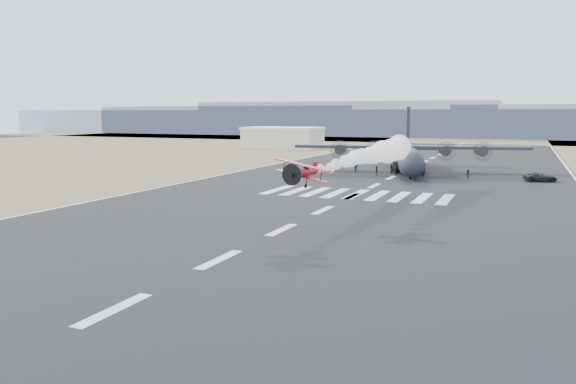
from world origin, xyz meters
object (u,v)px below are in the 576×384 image
Objects in this scene: aerobatic_biplane at (303,172)px; crew_f at (397,171)px; crew_d at (377,171)px; crew_e at (397,169)px; transport_aircraft at (409,155)px; crew_a at (421,170)px; hangar_left at (283,137)px; support_vehicle at (541,177)px; crew_c at (468,175)px; crew_h at (391,169)px; crew_b at (356,167)px; crew_g at (423,173)px.

crew_f is at bearing 95.42° from aerobatic_biplane.
crew_e is at bearing -62.87° from crew_d.
crew_a is (3.31, -5.45, -2.28)m from transport_aircraft.
transport_aircraft is at bearing -49.17° from hangar_left.
crew_d is 1.00× the size of crew_f.
crew_e is at bearing 67.08° from support_vehicle.
aerobatic_biplane reaches higher than crew_e.
hangar_left is 96.59m from crew_c.
transport_aircraft is at bearing 151.61° from crew_a.
crew_f is at bearing -69.43° from crew_e.
support_vehicle is 24.20m from crew_e.
crew_h is at bearing 96.88° from aerobatic_biplane.
crew_a is at bearing -71.15° from transport_aircraft.
crew_c is (8.65, -5.31, -0.01)m from crew_a.
support_vehicle is 3.01× the size of crew_b.
aerobatic_biplane is at bearing -61.39° from crew_a.
crew_d is at bearing 74.10° from support_vehicle.
crew_c is at bearing -72.98° from crew_f.
crew_b is at bearing -157.95° from crew_h.
crew_a is 1.18× the size of crew_g.
crew_b is at bearing 108.41° from crew_g.
crew_g is (1.06, -4.03, -0.14)m from crew_a.
crew_a reaches higher than crew_c.
crew_h reaches higher than support_vehicle.
crew_c reaches higher than crew_e.
crew_g is (-7.59, 1.28, -0.13)m from crew_c.
hangar_left is 13.50× the size of crew_h.
crew_e is (-4.28, -0.83, -0.03)m from crew_a.
transport_aircraft reaches higher than crew_b.
crew_a is 8.24m from crew_d.
crew_d is 0.94× the size of crew_e.
crew_d is (-15.90, 1.39, -0.07)m from crew_c.
support_vehicle is at bearing -62.82° from crew_f.
transport_aircraft is 23.13× the size of crew_c.
aerobatic_biplane is 0.13× the size of transport_aircraft.
crew_a is 1.03× the size of crew_h.
hangar_left is 15.37× the size of crew_g.
transport_aircraft reaches higher than crew_h.
hangar_left is at bearing 129.94° from crew_c.
crew_e is at bearing 158.78° from crew_c.
crew_d is at bearing -121.24° from crew_a.
aerobatic_biplane is 2.93× the size of crew_a.
crew_h reaches higher than crew_f.
crew_b is at bearing 63.04° from support_vehicle.
crew_f is (3.54, 0.37, 0.00)m from crew_d.
crew_c is at bearing -47.98° from hangar_left.
crew_a reaches higher than crew_f.
crew_c is at bearing -10.33° from crew_e.
crew_b is at bearing 169.34° from crew_e.
crew_a is at bearing 63.77° from support_vehicle.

